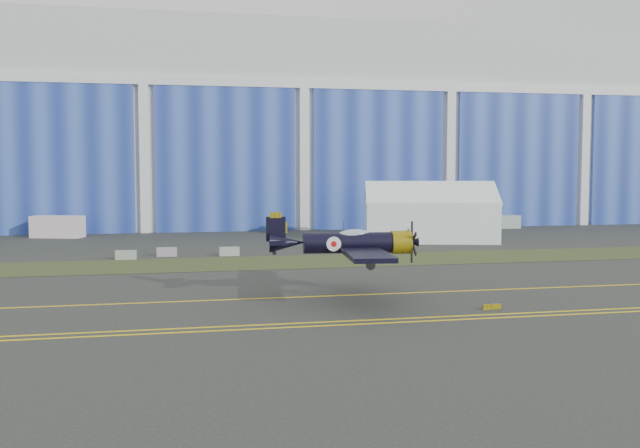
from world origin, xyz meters
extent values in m
plane|color=#30332D|center=(0.00, 0.00, 0.00)|extent=(260.00, 260.00, 0.00)
cube|color=#475128|center=(0.00, 14.00, 0.02)|extent=(260.00, 10.00, 0.02)
cube|color=silver|center=(0.00, 72.00, 15.00)|extent=(220.00, 45.00, 30.00)
cube|color=#223995|center=(0.00, 49.20, 10.00)|extent=(220.00, 0.60, 20.00)
cube|color=silver|center=(0.00, 49.15, 20.60)|extent=(220.00, 0.70, 1.20)
cube|color=yellow|center=(0.00, -5.00, 0.01)|extent=(200.00, 0.20, 0.02)
cube|color=yellow|center=(0.00, -14.50, 0.01)|extent=(80.00, 0.20, 0.02)
cube|color=yellow|center=(0.00, -13.50, 0.01)|extent=(80.00, 0.20, 0.02)
cube|color=yellow|center=(22.00, -12.00, 0.17)|extent=(1.20, 0.15, 0.35)
cube|color=silver|center=(-10.85, 44.63, 1.38)|extent=(6.85, 4.43, 2.76)
cube|color=yellow|center=(17.44, 45.50, 0.74)|extent=(2.68, 1.84, 1.47)
cube|color=#95AC9E|center=(51.87, 45.89, 0.95)|extent=(3.20, 1.76, 1.89)
cube|color=gray|center=(-1.44, 19.11, 0.45)|extent=(2.03, 0.70, 0.90)
cube|color=#998B9B|center=(2.45, 20.99, 0.45)|extent=(2.02, 0.68, 0.90)
cube|color=#949F8D|center=(8.61, 20.12, 0.45)|extent=(2.01, 0.63, 0.90)
camera|label=1|loc=(1.61, -54.95, 8.89)|focal=42.00mm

